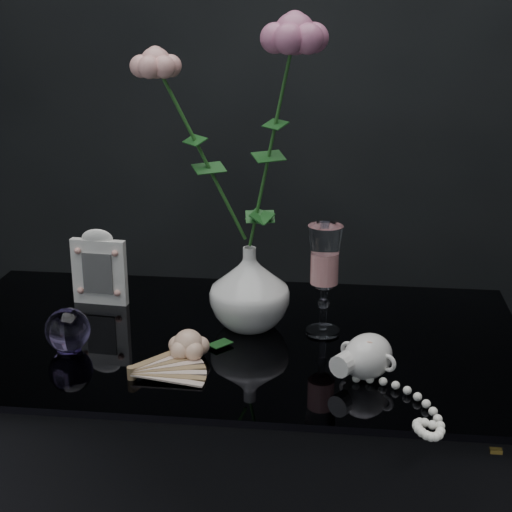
% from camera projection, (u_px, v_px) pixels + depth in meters
% --- Properties ---
extents(vase, '(0.16, 0.16, 0.15)m').
position_uv_depth(vase, '(250.00, 288.00, 1.41)').
color(vase, white).
rests_on(vase, table).
extents(wine_glass, '(0.07, 0.07, 0.20)m').
position_uv_depth(wine_glass, '(324.00, 280.00, 1.38)').
color(wine_glass, white).
rests_on(wine_glass, table).
extents(picture_frame, '(0.12, 0.10, 0.15)m').
position_uv_depth(picture_frame, '(99.00, 267.00, 1.52)').
color(picture_frame, white).
rests_on(picture_frame, table).
extents(paperweight, '(0.08, 0.08, 0.08)m').
position_uv_depth(paperweight, '(68.00, 330.00, 1.33)').
color(paperweight, '#8F79C5').
rests_on(paperweight, table).
extents(paper_fan, '(0.28, 0.25, 0.02)m').
position_uv_depth(paper_fan, '(132.00, 372.00, 1.23)').
color(paper_fan, beige).
rests_on(paper_fan, table).
extents(loose_rose, '(0.16, 0.18, 0.05)m').
position_uv_depth(loose_rose, '(188.00, 344.00, 1.30)').
color(loose_rose, beige).
rests_on(loose_rose, table).
extents(pearl_jar, '(0.35, 0.36, 0.07)m').
position_uv_depth(pearl_jar, '(368.00, 354.00, 1.24)').
color(pearl_jar, white).
rests_on(pearl_jar, table).
extents(roses, '(0.30, 0.12, 0.46)m').
position_uv_depth(roses, '(239.00, 129.00, 1.31)').
color(roses, '#FBA89F').
rests_on(roses, vase).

